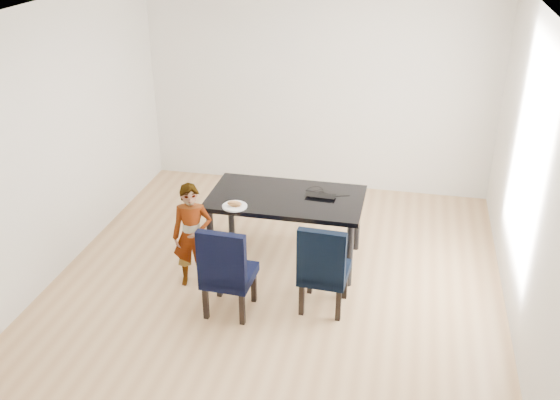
% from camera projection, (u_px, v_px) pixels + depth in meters
% --- Properties ---
extents(floor, '(4.50, 5.00, 0.01)m').
position_uv_depth(floor, '(276.00, 284.00, 6.36)').
color(floor, tan).
rests_on(floor, ground).
extents(ceiling, '(4.50, 5.00, 0.01)m').
position_uv_depth(ceiling, '(275.00, 10.00, 5.17)').
color(ceiling, white).
rests_on(ceiling, wall_back).
extents(wall_back, '(4.50, 0.01, 2.70)m').
position_uv_depth(wall_back, '(318.00, 88.00, 7.96)').
color(wall_back, white).
rests_on(wall_back, ground).
extents(wall_front, '(4.50, 0.01, 2.70)m').
position_uv_depth(wall_front, '(179.00, 324.00, 3.56)').
color(wall_front, silver).
rests_on(wall_front, ground).
extents(wall_left, '(0.01, 5.00, 2.70)m').
position_uv_depth(wall_left, '(54.00, 142.00, 6.20)').
color(wall_left, silver).
rests_on(wall_left, ground).
extents(wall_right, '(0.01, 5.00, 2.70)m').
position_uv_depth(wall_right, '(532.00, 182.00, 5.33)').
color(wall_right, silver).
rests_on(wall_right, ground).
extents(dining_table, '(1.60, 0.90, 0.75)m').
position_uv_depth(dining_table, '(286.00, 228.00, 6.63)').
color(dining_table, black).
rests_on(dining_table, floor).
extents(chair_left, '(0.46, 0.48, 0.93)m').
position_uv_depth(chair_left, '(229.00, 268.00, 5.75)').
color(chair_left, black).
rests_on(chair_left, floor).
extents(chair_right, '(0.46, 0.48, 0.92)m').
position_uv_depth(chair_right, '(325.00, 265.00, 5.81)').
color(chair_right, black).
rests_on(chair_right, floor).
extents(child, '(0.45, 0.35, 1.09)m').
position_uv_depth(child, '(192.00, 236.00, 6.13)').
color(child, orange).
rests_on(child, floor).
extents(plate, '(0.30, 0.30, 0.01)m').
position_uv_depth(plate, '(235.00, 206.00, 6.24)').
color(plate, white).
rests_on(plate, dining_table).
extents(sandwich, '(0.17, 0.12, 0.06)m').
position_uv_depth(sandwich, '(234.00, 204.00, 6.21)').
color(sandwich, '#986336').
rests_on(sandwich, plate).
extents(laptop, '(0.32, 0.22, 0.02)m').
position_uv_depth(laptop, '(321.00, 194.00, 6.48)').
color(laptop, black).
rests_on(laptop, dining_table).
extents(cable_tangle, '(0.21, 0.21, 0.01)m').
position_uv_depth(cable_tangle, '(317.00, 195.00, 6.48)').
color(cable_tangle, black).
rests_on(cable_tangle, dining_table).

